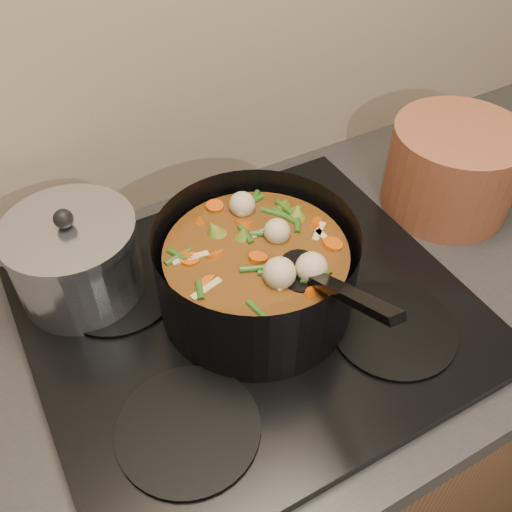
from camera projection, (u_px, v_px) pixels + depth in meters
counter at (253, 456)px, 1.17m from camera, size 2.64×0.64×0.91m
stovetop at (251, 313)px, 0.85m from camera, size 0.62×0.54×0.03m
stockpot at (256, 272)px, 0.80m from camera, size 0.34×0.41×0.21m
saucepan at (76, 259)px, 0.82m from camera, size 0.19×0.19×0.16m
terracotta_crock at (452, 169)px, 0.99m from camera, size 0.29×0.29×0.16m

